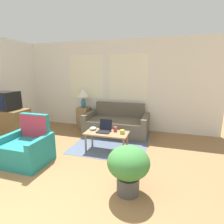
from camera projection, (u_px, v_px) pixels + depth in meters
The scene contains 14 objects.
wall_back at pixel (109, 85), 5.26m from camera, with size 6.25×0.06×2.60m.
rug at pixel (114, 141), 4.41m from camera, with size 1.70×1.99×0.01m.
couch at pixel (117, 124), 4.95m from camera, with size 1.74×0.91×0.82m.
armchair at pixel (28, 149), 3.33m from camera, with size 0.82×0.71×0.90m.
tv_dresser at pixel (9, 125), 4.37m from camera, with size 0.99×0.55×0.81m.
television at pixel (5, 101), 4.23m from camera, with size 0.54×0.48×0.43m.
side_table at pixel (84, 118), 5.42m from camera, with size 0.35×0.35×0.64m.
table_lamp at pixel (83, 94), 5.26m from camera, with size 0.37×0.37×0.58m.
coffee_table at pixel (107, 135), 3.81m from camera, with size 0.94×0.46×0.42m.
laptop at pixel (104, 129), 3.86m from camera, with size 0.28×0.30×0.25m.
cup_navy at pixel (115, 129), 3.86m from camera, with size 0.08×0.08×0.10m.
cup_yellow at pixel (122, 132), 3.72m from camera, with size 0.10×0.10×0.08m.
snack_bowl at pixel (93, 128), 3.97m from camera, with size 0.15×0.15×0.07m.
potted_plant at pixel (128, 166), 2.43m from camera, with size 0.60×0.60×0.70m.
Camera 1 is at (1.60, -1.00, 1.70)m, focal length 28.00 mm.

